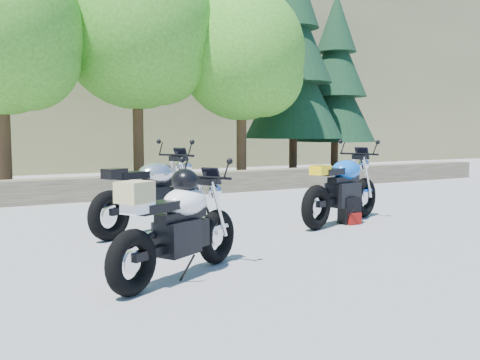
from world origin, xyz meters
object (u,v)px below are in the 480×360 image
at_px(silver_bike, 151,195).
at_px(blue_bike, 342,190).
at_px(white_bike, 178,225).
at_px(backpack, 350,211).

height_order(silver_bike, blue_bike, silver_bike).
xyz_separation_m(silver_bike, blue_bike, (2.98, -0.78, -0.01)).
bearing_deg(white_bike, backpack, -5.76).
distance_m(white_bike, blue_bike, 4.00).
xyz_separation_m(silver_bike, white_bike, (-0.63, -2.53, -0.01)).
height_order(silver_bike, backpack, silver_bike).
height_order(blue_bike, backpack, blue_bike).
xyz_separation_m(white_bike, backpack, (3.67, 1.63, -0.34)).
xyz_separation_m(white_bike, blue_bike, (3.61, 1.74, 0.00)).
relative_size(blue_bike, backpack, 5.03).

